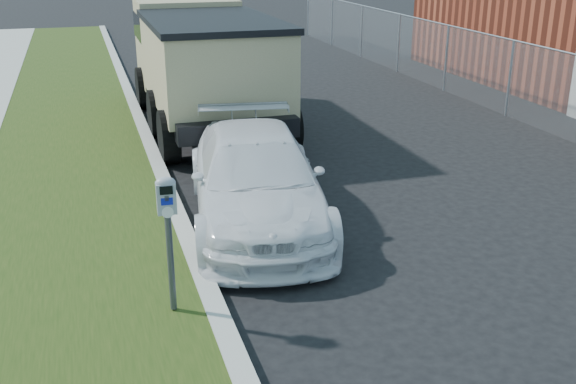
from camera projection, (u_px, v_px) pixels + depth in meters
name	position (u px, v px, depth m)	size (l,w,h in m)	color
ground	(417.00, 281.00, 8.47)	(120.00, 120.00, 0.00)	black
chainlink_fence	(511.00, 63.00, 15.94)	(0.06, 30.06, 30.00)	slate
parking_meter	(167.00, 215.00, 7.17)	(0.22, 0.16, 1.57)	#3F4247
white_wagon	(255.00, 178.00, 10.08)	(1.90, 4.67, 1.36)	white
dump_truck	(203.00, 59.00, 15.17)	(2.71, 6.73, 2.63)	black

